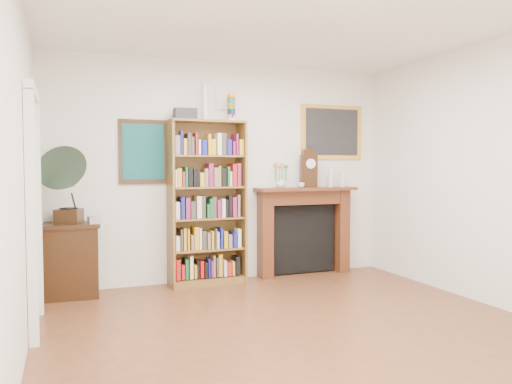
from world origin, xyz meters
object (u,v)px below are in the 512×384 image
at_px(side_cabinet, 72,260).
at_px(teacup, 301,185).
at_px(bookshelf, 207,193).
at_px(fireplace, 304,223).
at_px(bottle_left, 331,178).
at_px(cd_stack, 94,220).
at_px(bottle_right, 342,180).
at_px(gramophone, 68,181).
at_px(flower_vase, 281,183).
at_px(mantel_clock, 309,169).

height_order(side_cabinet, teacup, teacup).
bearing_deg(bookshelf, fireplace, 1.18).
xyz_separation_m(side_cabinet, teacup, (2.88, 0.04, 0.81)).
height_order(bookshelf, side_cabinet, bookshelf).
bearing_deg(fireplace, bottle_left, -11.25).
height_order(side_cabinet, fireplace, fireplace).
distance_m(fireplace, cd_stack, 2.75).
bearing_deg(bottle_right, side_cabinet, -178.75).
height_order(bottle_left, bottle_right, bottle_left).
relative_size(fireplace, teacup, 16.23).
bearing_deg(bottle_right, gramophone, -176.98).
relative_size(cd_stack, flower_vase, 0.90).
xyz_separation_m(flower_vase, bottle_left, (0.73, -0.04, 0.05)).
distance_m(gramophone, teacup, 2.91).
bearing_deg(bottle_right, teacup, -176.74).
bearing_deg(bottle_right, cd_stack, -176.70).
bearing_deg(side_cabinet, bottle_left, 4.37).
bearing_deg(bookshelf, cd_stack, -175.29).
height_order(mantel_clock, bottle_right, mantel_clock).
relative_size(side_cabinet, flower_vase, 6.25).
height_order(cd_stack, mantel_clock, mantel_clock).
height_order(flower_vase, bottle_right, bottle_right).
xyz_separation_m(fireplace, bottle_right, (0.56, -0.06, 0.59)).
distance_m(bookshelf, side_cabinet, 1.75).
relative_size(gramophone, bottle_left, 3.57).
bearing_deg(bottle_left, bottle_right, 2.52).
bearing_deg(teacup, fireplace, 47.13).
bearing_deg(side_cabinet, cd_stack, -22.47).
relative_size(mantel_clock, bottle_left, 2.12).
distance_m(bookshelf, cd_stack, 1.39).
relative_size(bookshelf, bottle_left, 9.79).
relative_size(fireplace, bottle_left, 5.89).
height_order(bookshelf, bottle_left, bookshelf).
bearing_deg(gramophone, mantel_clock, 21.96).
relative_size(bookshelf, cd_stack, 19.58).
height_order(bookshelf, gramophone, bookshelf).
bearing_deg(teacup, mantel_clock, 16.51).
distance_m(gramophone, cd_stack, 0.51).
relative_size(side_cabinet, teacup, 9.60).
bearing_deg(mantel_clock, bottle_left, 10.91).
distance_m(side_cabinet, flower_vase, 2.75).
bearing_deg(bookshelf, gramophone, -176.50).
bearing_deg(fireplace, flower_vase, -175.73).
bearing_deg(bottle_left, flower_vase, 176.86).
bearing_deg(cd_stack, gramophone, 179.48).
relative_size(bookshelf, side_cabinet, 2.81).
bearing_deg(teacup, gramophone, -177.03).
bearing_deg(flower_vase, gramophone, -175.25).
bearing_deg(bookshelf, side_cabinet, 179.64).
height_order(gramophone, bottle_left, gramophone).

